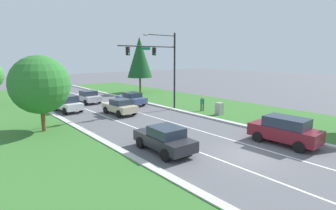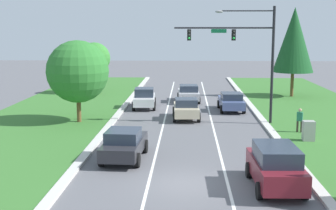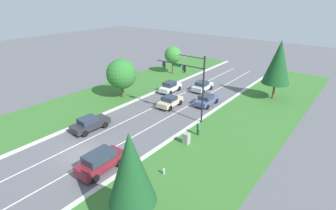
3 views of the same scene
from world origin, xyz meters
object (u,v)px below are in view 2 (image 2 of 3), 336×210
at_px(burgundy_suv, 276,166).
at_px(conifer_far_right_tree, 294,40).
at_px(utility_cabinet, 308,131).
at_px(charcoal_sedan, 124,144).
at_px(slate_blue_sedan, 231,101).
at_px(pedestrian, 300,120).
at_px(champagne_sedan, 186,108).
at_px(oak_far_left_tree, 95,58).
at_px(traffic_signal_mast, 246,47).
at_px(white_sedan, 144,98).
at_px(silver_sedan, 189,93).
at_px(oak_near_left_tree, 78,72).

distance_m(burgundy_suv, conifer_far_right_tree, 28.98).
bearing_deg(utility_cabinet, charcoal_sedan, -157.97).
relative_size(slate_blue_sedan, pedestrian, 2.64).
bearing_deg(champagne_sedan, oak_far_left_tree, 123.14).
bearing_deg(charcoal_sedan, traffic_signal_mast, 55.54).
relative_size(white_sedan, utility_cabinet, 3.31).
bearing_deg(champagne_sedan, traffic_signal_mast, -22.66).
bearing_deg(charcoal_sedan, silver_sedan, 83.18).
height_order(charcoal_sedan, silver_sedan, charcoal_sedan).
relative_size(charcoal_sedan, pedestrian, 2.75).
relative_size(slate_blue_sedan, oak_near_left_tree, 0.73).
height_order(burgundy_suv, silver_sedan, burgundy_suv).
bearing_deg(oak_far_left_tree, champagne_sedan, -54.38).
xyz_separation_m(slate_blue_sedan, charcoal_sedan, (-7.10, -15.22, 0.05)).
xyz_separation_m(burgundy_suv, pedestrian, (3.64, 11.04, -0.07)).
bearing_deg(utility_cabinet, oak_far_left_tree, 130.10).
relative_size(pedestrian, oak_far_left_tree, 0.31).
xyz_separation_m(white_sedan, silver_sedan, (3.89, 3.77, -0.07)).
xyz_separation_m(charcoal_sedan, white_sedan, (-0.40, 16.25, 0.05)).
distance_m(charcoal_sedan, pedestrian, 12.84).
distance_m(silver_sedan, conifer_far_right_tree, 12.17).
distance_m(burgundy_suv, white_sedan, 21.87).
relative_size(champagne_sedan, white_sedan, 0.98).
xyz_separation_m(traffic_signal_mast, utility_cabinet, (3.34, -5.43, -4.96)).
bearing_deg(slate_blue_sedan, charcoal_sedan, -116.46).
bearing_deg(silver_sedan, slate_blue_sedan, -55.27).
distance_m(slate_blue_sedan, oak_near_left_tree, 13.37).
bearing_deg(champagne_sedan, oak_near_left_tree, -170.14).
xyz_separation_m(pedestrian, conifer_far_right_tree, (3.13, 16.74, 4.85)).
xyz_separation_m(burgundy_suv, white_sedan, (-7.66, 20.49, -0.11)).
xyz_separation_m(charcoal_sedan, pedestrian, (10.89, 6.80, 0.08)).
relative_size(utility_cabinet, oak_near_left_tree, 0.22).
bearing_deg(pedestrian, charcoal_sedan, 53.77).
relative_size(pedestrian, conifer_far_right_tree, 0.19).
bearing_deg(slate_blue_sedan, utility_cabinet, -72.20).
height_order(traffic_signal_mast, conifer_far_right_tree, conifer_far_right_tree).
xyz_separation_m(burgundy_suv, oak_far_left_tree, (-13.74, 29.25, 2.79)).
relative_size(slate_blue_sedan, conifer_far_right_tree, 0.49).
relative_size(burgundy_suv, utility_cabinet, 3.53).
xyz_separation_m(burgundy_suv, conifer_far_right_tree, (6.76, 27.77, 4.78)).
bearing_deg(conifer_far_right_tree, utility_cabinet, -99.32).
bearing_deg(conifer_far_right_tree, oak_near_left_tree, -143.41).
bearing_deg(slate_blue_sedan, conifer_far_right_tree, 48.75).
distance_m(champagne_sedan, oak_far_left_tree, 17.02).
height_order(slate_blue_sedan, burgundy_suv, burgundy_suv).
bearing_deg(silver_sedan, conifer_far_right_tree, 16.19).
bearing_deg(burgundy_suv, white_sedan, 109.05).
distance_m(silver_sedan, oak_far_left_tree, 11.54).
xyz_separation_m(charcoal_sedan, utility_cabinet, (10.88, 4.40, -0.20)).
bearing_deg(conifer_far_right_tree, oak_far_left_tree, 175.87).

